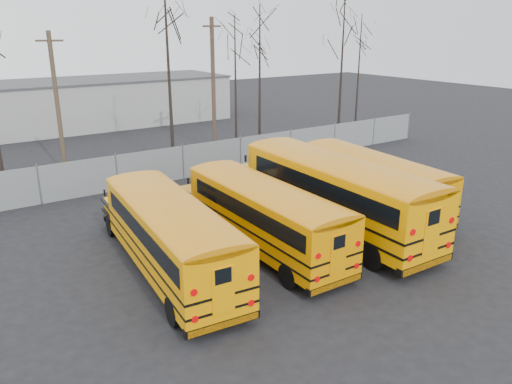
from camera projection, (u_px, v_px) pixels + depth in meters
ground at (317, 249)px, 20.19m from camera, size 120.00×120.00×0.00m
fence at (183, 162)px, 29.29m from camera, size 40.00×0.04×2.00m
distant_building at (105, 102)px, 45.73m from camera, size 22.00×8.00×4.00m
bus_a at (168, 230)px, 17.73m from camera, size 3.31×10.45×2.88m
bus_b at (262, 210)px, 19.75m from camera, size 2.48×10.12×2.82m
bus_c at (332, 188)px, 21.55m from camera, size 3.08×11.99×3.33m
bus_d at (370, 177)px, 24.22m from camera, size 3.17×10.16×2.80m
utility_pole_left at (57, 103)px, 29.21m from camera, size 1.48×0.41×8.38m
utility_pole_right at (213, 84)px, 35.01m from camera, size 1.61×0.55×9.22m
tree_3 at (168, 65)px, 30.56m from camera, size 0.26×0.26×12.63m
tree_4 at (236, 86)px, 34.64m from camera, size 0.26×0.26×9.33m
tree_5 at (260, 77)px, 36.99m from camera, size 0.26×0.26×10.10m
tree_6 at (341, 73)px, 37.36m from camera, size 0.26×0.26×10.50m
tree_7 at (358, 75)px, 41.10m from camera, size 0.26×0.26×9.56m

